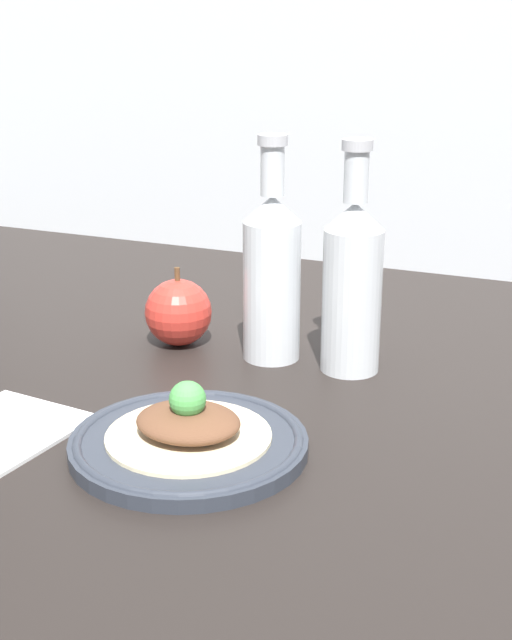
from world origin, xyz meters
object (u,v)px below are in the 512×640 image
cider_bottle_right (352,282)px  apple (178,312)px  plated_food (188,423)px  cider_bottle_left (272,272)px  plate (189,443)px

cider_bottle_right → apple: (-22.20, -0.31, -6.47)cm
plated_food → apple: 29.15cm
cider_bottle_left → cider_bottle_right: (9.82, 0.00, 0.00)cm
plate → cider_bottle_left: cider_bottle_left is taller
plated_food → plate: bearing=90.0°
cider_bottle_right → apple: size_ratio=2.67×
plated_food → apple: bearing=119.3°
apple → cider_bottle_right: bearing=0.8°
plate → apple: (-14.27, 25.39, 3.29)cm
plated_food → cider_bottle_right: cider_bottle_right is taller
plate → apple: bearing=119.3°
plate → apple: apple is taller
cider_bottle_left → apple: cider_bottle_left is taller
cider_bottle_left → plated_food: bearing=-85.8°
plated_food → apple: (-14.27, 25.39, 1.23)cm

